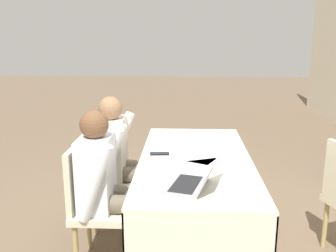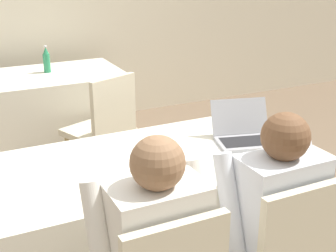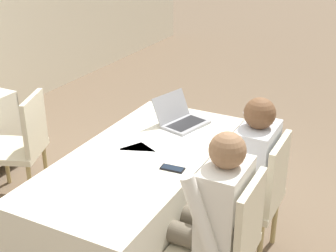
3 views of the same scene
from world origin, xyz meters
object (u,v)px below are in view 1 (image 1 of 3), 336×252
chair_near_right (94,201)px  person_white_shirt (107,180)px  person_checkered_shirt (121,155)px  cell_phone (160,154)px  laptop (193,182)px  chair_near_left (110,172)px

chair_near_right → person_white_shirt: bearing=-90.0°
person_checkered_shirt → person_white_shirt: bearing=-180.0°
cell_phone → person_white_shirt: bearing=-48.4°
laptop → cell_phone: (-0.65, -0.25, -0.04)m
person_checkered_shirt → person_white_shirt: 0.56m
laptop → chair_near_left: 1.14m
chair_near_right → person_white_shirt: 0.19m
laptop → person_white_shirt: 0.68m
laptop → chair_near_right: laptop is taller
person_white_shirt → chair_near_right: bearing=90.0°
laptop → chair_near_left: laptop is taller
laptop → person_white_shirt: person_white_shirt is taller
person_checkered_shirt → person_white_shirt: (0.56, 0.00, 0.00)m
laptop → person_white_shirt: size_ratio=0.35×
cell_phone → chair_near_left: size_ratio=0.17×
chair_near_left → chair_near_right: bearing=-180.0°
cell_phone → chair_near_left: chair_near_left is taller
laptop → chair_near_left: bearing=-125.5°
chair_near_left → person_checkered_shirt: 0.19m
person_checkered_shirt → cell_phone: bearing=-120.8°
laptop → person_checkered_shirt: bearing=-129.9°
laptop → person_white_shirt: bearing=-101.0°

